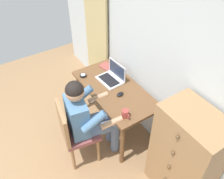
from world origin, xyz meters
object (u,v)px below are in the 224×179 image
(person_seated, at_px, (88,115))
(coffee_mug, at_px, (125,114))
(desk, at_px, (114,94))
(laptop, at_px, (112,76))
(chair, at_px, (74,131))
(computer_mouse, at_px, (120,94))
(desk_clock, at_px, (83,75))
(dresser, at_px, (185,156))
(notebook_pad, at_px, (107,67))

(person_seated, relative_size, coffee_mug, 10.13)
(desk, distance_m, coffee_mug, 0.53)
(laptop, height_order, coffee_mug, laptop)
(laptop, bearing_deg, chair, -65.82)
(computer_mouse, relative_size, desk_clock, 1.11)
(desk, distance_m, dresser, 1.17)
(desk, bearing_deg, desk_clock, -153.54)
(dresser, distance_m, desk_clock, 1.64)
(desk, relative_size, notebook_pad, 5.83)
(person_seated, xyz_separation_m, computer_mouse, (-0.05, 0.49, 0.05))
(dresser, distance_m, person_seated, 1.14)
(dresser, relative_size, laptop, 3.35)
(computer_mouse, bearing_deg, dresser, -6.22)
(dresser, xyz_separation_m, coffee_mug, (-0.69, -0.27, 0.18))
(computer_mouse, height_order, notebook_pad, computer_mouse)
(person_seated, bearing_deg, computer_mouse, 96.10)
(dresser, height_order, notebook_pad, dresser)
(desk, height_order, notebook_pad, notebook_pad)
(desk_clock, height_order, notebook_pad, desk_clock)
(dresser, xyz_separation_m, notebook_pad, (-1.61, 0.06, 0.13))
(dresser, distance_m, computer_mouse, 1.03)
(computer_mouse, bearing_deg, laptop, 152.09)
(desk, bearing_deg, notebook_pad, 158.97)
(dresser, relative_size, person_seated, 0.98)
(chair, distance_m, laptop, 0.87)
(desk_clock, xyz_separation_m, coffee_mug, (0.91, 0.05, 0.03))
(person_seated, height_order, desk_clock, person_seated)
(chair, bearing_deg, dresser, 38.34)
(chair, xyz_separation_m, computer_mouse, (-0.02, 0.67, 0.23))
(desk, distance_m, desk_clock, 0.50)
(desk, relative_size, computer_mouse, 12.25)
(chair, xyz_separation_m, laptop, (-0.34, 0.75, 0.27))
(notebook_pad, bearing_deg, laptop, -34.12)
(notebook_pad, bearing_deg, desk_clock, -104.10)
(desk_clock, bearing_deg, computer_mouse, 19.43)
(dresser, bearing_deg, person_seated, -147.93)
(notebook_pad, bearing_deg, chair, -69.00)
(laptop, height_order, computer_mouse, laptop)
(desk, xyz_separation_m, computer_mouse, (0.15, -0.01, 0.12))
(chair, relative_size, person_seated, 0.74)
(dresser, bearing_deg, notebook_pad, 177.68)
(laptop, bearing_deg, person_seated, -57.22)
(person_seated, relative_size, desk_clock, 13.51)
(dresser, distance_m, laptop, 1.34)
(coffee_mug, bearing_deg, dresser, 21.40)
(person_seated, xyz_separation_m, laptop, (-0.37, 0.57, 0.09))
(desk, distance_m, chair, 0.71)
(chair, xyz_separation_m, coffee_mug, (0.30, 0.51, 0.26))
(chair, distance_m, coffee_mug, 0.65)
(chair, xyz_separation_m, person_seated, (0.03, 0.18, 0.18))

